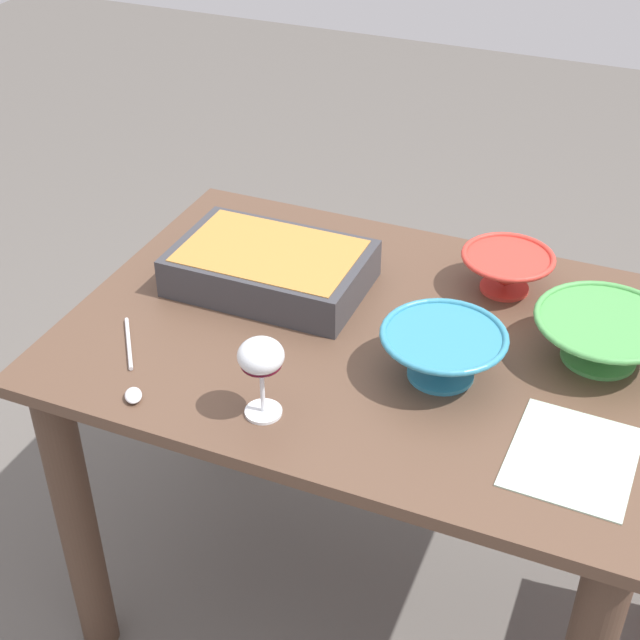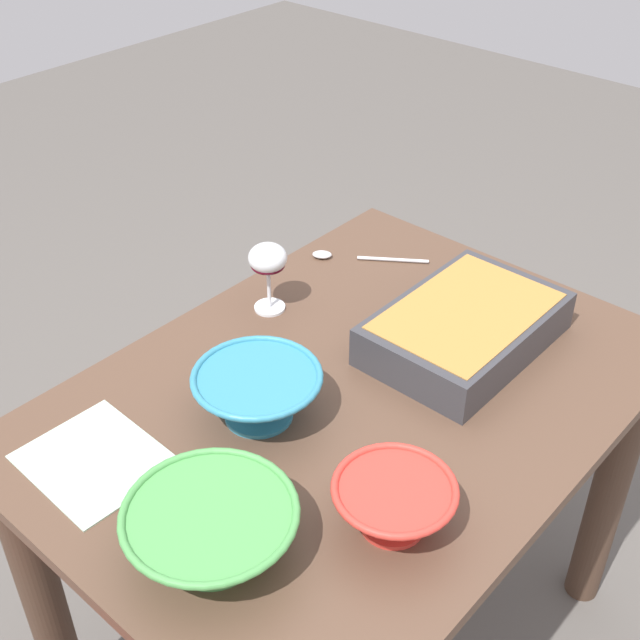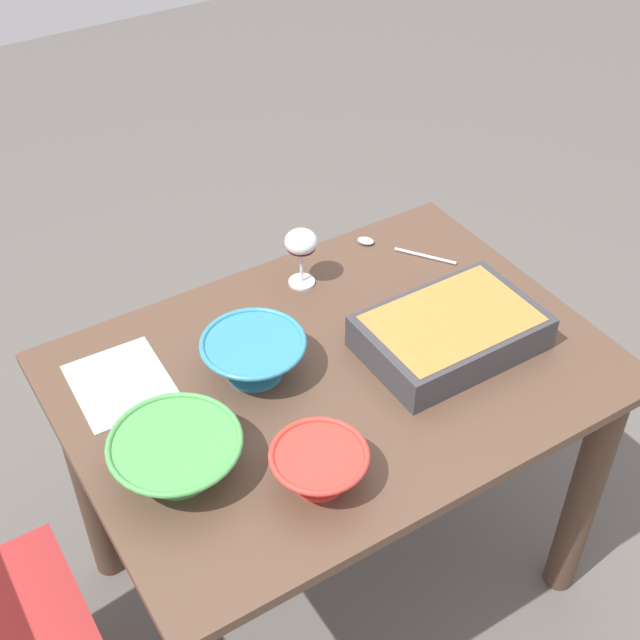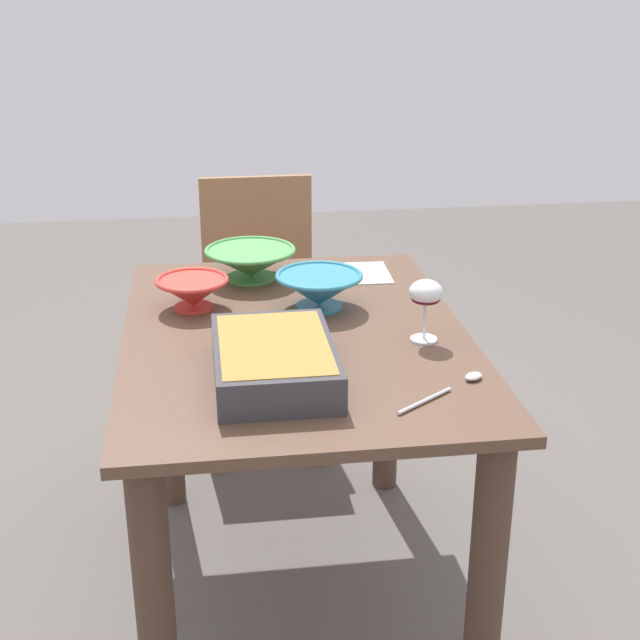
{
  "view_description": "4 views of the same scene",
  "coord_description": "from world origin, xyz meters",
  "px_view_note": "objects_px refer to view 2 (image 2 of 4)",
  "views": [
    {
      "loc": [
        0.46,
        -1.36,
        1.8
      ],
      "look_at": [
        -0.08,
        -0.06,
        0.82
      ],
      "focal_mm": 51.41,
      "sensor_mm": 36.0,
      "label": 1
    },
    {
      "loc": [
        0.91,
        0.73,
        1.76
      ],
      "look_at": [
        -0.03,
        -0.1,
        0.87
      ],
      "focal_mm": 46.82,
      "sensor_mm": 36.0,
      "label": 2
    },
    {
      "loc": [
        0.75,
        1.14,
        2.08
      ],
      "look_at": [
        -0.03,
        -0.12,
        0.81
      ],
      "focal_mm": 48.63,
      "sensor_mm": 36.0,
      "label": 3
    },
    {
      "loc": [
        -2.0,
        0.22,
        1.61
      ],
      "look_at": [
        -0.04,
        -0.05,
        0.82
      ],
      "focal_mm": 50.29,
      "sensor_mm": 36.0,
      "label": 4
    }
  ],
  "objects_px": {
    "wine_glass": "(268,262)",
    "napkin": "(95,460)",
    "serving_bowl": "(211,529)",
    "dining_table": "(349,462)",
    "casserole_dish": "(465,326)",
    "small_bowl": "(394,503)",
    "mixing_bowl": "(258,393)",
    "serving_spoon": "(347,256)"
  },
  "relations": [
    {
      "from": "wine_glass",
      "to": "napkin",
      "type": "xyz_separation_m",
      "value": [
        0.51,
        0.09,
        -0.11
      ]
    },
    {
      "from": "serving_bowl",
      "to": "napkin",
      "type": "distance_m",
      "value": 0.29
    },
    {
      "from": "dining_table",
      "to": "casserole_dish",
      "type": "height_order",
      "value": "casserole_dish"
    },
    {
      "from": "small_bowl",
      "to": "serving_bowl",
      "type": "relative_size",
      "value": 0.74
    },
    {
      "from": "wine_glass",
      "to": "serving_bowl",
      "type": "height_order",
      "value": "wine_glass"
    },
    {
      "from": "mixing_bowl",
      "to": "small_bowl",
      "type": "xyz_separation_m",
      "value": [
        0.04,
        0.33,
        -0.01
      ]
    },
    {
      "from": "casserole_dish",
      "to": "serving_bowl",
      "type": "relative_size",
      "value": 1.51
    },
    {
      "from": "wine_glass",
      "to": "casserole_dish",
      "type": "relative_size",
      "value": 0.39
    },
    {
      "from": "mixing_bowl",
      "to": "serving_bowl",
      "type": "xyz_separation_m",
      "value": [
        0.25,
        0.16,
        -0.0
      ]
    },
    {
      "from": "serving_bowl",
      "to": "napkin",
      "type": "relative_size",
      "value": 1.12
    },
    {
      "from": "casserole_dish",
      "to": "serving_bowl",
      "type": "height_order",
      "value": "serving_bowl"
    },
    {
      "from": "napkin",
      "to": "casserole_dish",
      "type": "bearing_deg",
      "value": 157.41
    },
    {
      "from": "napkin",
      "to": "serving_spoon",
      "type": "bearing_deg",
      "value": -172.54
    },
    {
      "from": "dining_table",
      "to": "mixing_bowl",
      "type": "distance_m",
      "value": 0.29
    },
    {
      "from": "casserole_dish",
      "to": "napkin",
      "type": "bearing_deg",
      "value": -22.59
    },
    {
      "from": "wine_glass",
      "to": "casserole_dish",
      "type": "distance_m",
      "value": 0.41
    },
    {
      "from": "serving_bowl",
      "to": "wine_glass",
      "type": "bearing_deg",
      "value": -143.06
    },
    {
      "from": "serving_bowl",
      "to": "serving_spoon",
      "type": "height_order",
      "value": "serving_bowl"
    },
    {
      "from": "dining_table",
      "to": "serving_bowl",
      "type": "bearing_deg",
      "value": 11.19
    },
    {
      "from": "small_bowl",
      "to": "serving_spoon",
      "type": "height_order",
      "value": "small_bowl"
    },
    {
      "from": "dining_table",
      "to": "serving_spoon",
      "type": "height_order",
      "value": "serving_spoon"
    },
    {
      "from": "serving_spoon",
      "to": "napkin",
      "type": "xyz_separation_m",
      "value": [
        0.77,
        0.1,
        -0.01
      ]
    },
    {
      "from": "wine_glass",
      "to": "small_bowl",
      "type": "distance_m",
      "value": 0.62
    },
    {
      "from": "casserole_dish",
      "to": "serving_spoon",
      "type": "xyz_separation_m",
      "value": [
        -0.1,
        -0.38,
        -0.04
      ]
    },
    {
      "from": "napkin",
      "to": "mixing_bowl",
      "type": "bearing_deg",
      "value": 154.35
    },
    {
      "from": "dining_table",
      "to": "napkin",
      "type": "relative_size",
      "value": 5.05
    },
    {
      "from": "mixing_bowl",
      "to": "serving_spoon",
      "type": "bearing_deg",
      "value": -156.19
    },
    {
      "from": "dining_table",
      "to": "small_bowl",
      "type": "xyz_separation_m",
      "value": [
        0.2,
        0.25,
        0.23
      ]
    },
    {
      "from": "mixing_bowl",
      "to": "small_bowl",
      "type": "height_order",
      "value": "mixing_bowl"
    },
    {
      "from": "casserole_dish",
      "to": "mixing_bowl",
      "type": "relative_size",
      "value": 1.71
    },
    {
      "from": "mixing_bowl",
      "to": "small_bowl",
      "type": "bearing_deg",
      "value": 83.1
    },
    {
      "from": "mixing_bowl",
      "to": "napkin",
      "type": "height_order",
      "value": "mixing_bowl"
    },
    {
      "from": "wine_glass",
      "to": "casserole_dish",
      "type": "height_order",
      "value": "wine_glass"
    },
    {
      "from": "serving_spoon",
      "to": "napkin",
      "type": "bearing_deg",
      "value": 7.46
    },
    {
      "from": "small_bowl",
      "to": "wine_glass",
      "type": "bearing_deg",
      "value": -118.02
    },
    {
      "from": "casserole_dish",
      "to": "serving_spoon",
      "type": "bearing_deg",
      "value": -104.56
    },
    {
      "from": "casserole_dish",
      "to": "small_bowl",
      "type": "relative_size",
      "value": 2.05
    },
    {
      "from": "small_bowl",
      "to": "serving_bowl",
      "type": "distance_m",
      "value": 0.27
    },
    {
      "from": "mixing_bowl",
      "to": "small_bowl",
      "type": "distance_m",
      "value": 0.33
    },
    {
      "from": "wine_glass",
      "to": "mixing_bowl",
      "type": "distance_m",
      "value": 0.34
    },
    {
      "from": "casserole_dish",
      "to": "dining_table",
      "type": "bearing_deg",
      "value": -16.42
    },
    {
      "from": "wine_glass",
      "to": "serving_bowl",
      "type": "relative_size",
      "value": 0.59
    }
  ]
}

